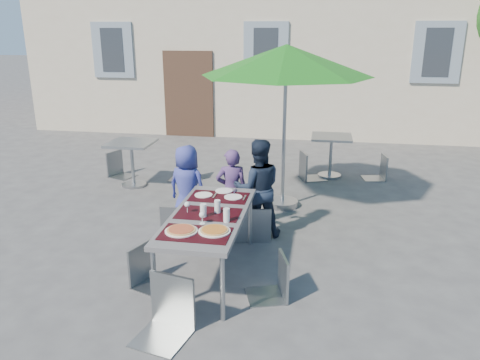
% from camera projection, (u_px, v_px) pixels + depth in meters
% --- Properties ---
extents(ground, '(90.00, 90.00, 0.00)m').
position_uv_depth(ground, '(180.00, 287.00, 5.15)').
color(ground, '#424245').
rests_on(ground, ground).
extents(dining_table, '(0.80, 1.85, 0.76)m').
position_uv_depth(dining_table, '(209.00, 218.00, 5.21)').
color(dining_table, '#424246').
rests_on(dining_table, ground).
extents(pizza_near_left, '(0.33, 0.33, 0.03)m').
position_uv_depth(pizza_near_left, '(181.00, 230.00, 4.72)').
color(pizza_near_left, white).
rests_on(pizza_near_left, dining_table).
extents(pizza_near_right, '(0.33, 0.33, 0.03)m').
position_uv_depth(pizza_near_right, '(214.00, 230.00, 4.72)').
color(pizza_near_right, white).
rests_on(pizza_near_right, dining_table).
extents(glassware, '(0.55, 0.39, 0.15)m').
position_uv_depth(glassware, '(211.00, 211.00, 5.07)').
color(glassware, silver).
rests_on(glassware, dining_table).
extents(place_settings, '(0.63, 0.43, 0.01)m').
position_uv_depth(place_settings, '(221.00, 194.00, 5.78)').
color(place_settings, white).
rests_on(place_settings, dining_table).
extents(child_0, '(0.66, 0.52, 1.20)m').
position_uv_depth(child_0, '(187.00, 187.00, 6.55)').
color(child_0, '#353C94').
rests_on(child_0, ground).
extents(child_1, '(0.49, 0.38, 1.19)m').
position_uv_depth(child_1, '(232.00, 191.00, 6.40)').
color(child_1, '#4C3368').
rests_on(child_1, ground).
extents(child_2, '(0.73, 0.54, 1.35)m').
position_uv_depth(child_2, '(258.00, 188.00, 6.26)').
color(child_2, '#172133').
rests_on(child_2, ground).
extents(chair_0, '(0.42, 0.42, 0.94)m').
position_uv_depth(chair_0, '(177.00, 201.00, 6.17)').
color(chair_0, gray).
rests_on(chair_0, ground).
extents(chair_1, '(0.45, 0.46, 0.87)m').
position_uv_depth(chair_1, '(234.00, 205.00, 6.15)').
color(chair_1, '#91979D').
rests_on(chair_1, ground).
extents(chair_2, '(0.45, 0.45, 0.91)m').
position_uv_depth(chair_2, '(256.00, 203.00, 6.15)').
color(chair_2, gray).
rests_on(chair_2, ground).
extents(chair_3, '(0.49, 0.49, 0.86)m').
position_uv_depth(chair_3, '(146.00, 243.00, 5.05)').
color(chair_3, gray).
rests_on(chair_3, ground).
extents(chair_4, '(0.50, 0.49, 0.88)m').
position_uv_depth(chair_4, '(275.00, 253.00, 4.81)').
color(chair_4, '#8E9599').
rests_on(chair_4, ground).
extents(chair_5, '(0.55, 0.55, 1.04)m').
position_uv_depth(chair_5, '(165.00, 274.00, 4.19)').
color(chair_5, gray).
rests_on(chair_5, ground).
extents(patio_umbrella, '(2.56, 2.56, 2.50)m').
position_uv_depth(patio_umbrella, '(286.00, 62.00, 6.82)').
color(patio_umbrella, '#A1A2A8').
rests_on(patio_umbrella, ground).
extents(cafe_table_0, '(0.76, 0.76, 0.81)m').
position_uv_depth(cafe_table_0, '(132.00, 155.00, 8.31)').
color(cafe_table_0, '#A1A2A8').
rests_on(cafe_table_0, ground).
extents(bg_chair_l_0, '(0.53, 0.52, 0.92)m').
position_uv_depth(bg_chair_l_0, '(117.00, 149.00, 8.90)').
color(bg_chair_l_0, gray).
rests_on(bg_chair_l_0, ground).
extents(bg_chair_r_0, '(0.41, 0.41, 0.90)m').
position_uv_depth(bg_chair_r_0, '(185.00, 153.00, 8.69)').
color(bg_chair_r_0, gray).
rests_on(bg_chair_r_0, ground).
extents(cafe_table_1, '(0.74, 0.74, 0.80)m').
position_uv_depth(cafe_table_1, '(331.00, 148.00, 8.86)').
color(cafe_table_1, '#A1A2A8').
rests_on(cafe_table_1, ground).
extents(bg_chair_l_1, '(0.56, 0.56, 0.98)m').
position_uv_depth(bg_chair_l_1, '(309.00, 149.00, 8.70)').
color(bg_chair_l_1, gray).
rests_on(bg_chair_l_1, ground).
extents(bg_chair_r_1, '(0.45, 0.45, 0.88)m').
position_uv_depth(bg_chair_r_1, '(380.00, 153.00, 8.72)').
color(bg_chair_r_1, gray).
rests_on(bg_chair_r_1, ground).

